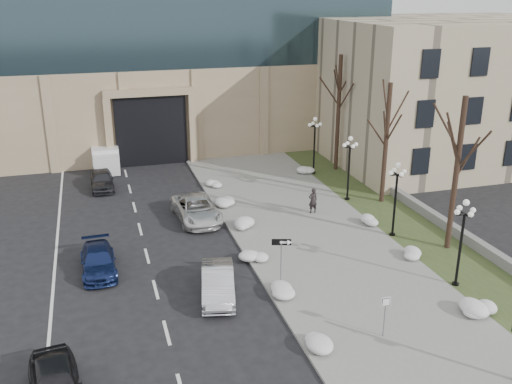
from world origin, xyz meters
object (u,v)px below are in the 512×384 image
(pedestrian, at_px, (313,201))
(lamppost_c, at_px, (349,160))
(one_way_sign, at_px, (285,248))
(car_b, at_px, (218,283))
(car_e, at_px, (102,180))
(lamppost_a, at_px, (462,231))
(car_c, at_px, (98,261))
(keep_sign, at_px, (385,308))
(lamppost_b, at_px, (396,189))
(box_truck, at_px, (105,156))
(lamppost_d, at_px, (315,138))
(car_d, at_px, (196,209))

(pedestrian, distance_m, lamppost_c, 4.32)
(one_way_sign, bearing_deg, car_b, -165.67)
(car_e, bearing_deg, lamppost_a, -51.43)
(pedestrian, bearing_deg, car_c, 12.11)
(keep_sign, distance_m, lamppost_a, 6.76)
(lamppost_b, bearing_deg, box_truck, 129.31)
(box_truck, bearing_deg, lamppost_b, -50.42)
(car_c, bearing_deg, pedestrian, 15.97)
(lamppost_d, bearing_deg, lamppost_a, -90.00)
(car_b, height_order, car_e, car_b)
(car_e, distance_m, lamppost_a, 26.71)
(box_truck, relative_size, one_way_sign, 2.26)
(car_c, height_order, keep_sign, keep_sign)
(car_d, xyz_separation_m, lamppost_a, (11.05, -12.53, 2.31))
(lamppost_a, relative_size, lamppost_d, 1.00)
(car_c, relative_size, keep_sign, 2.17)
(lamppost_a, relative_size, lamppost_b, 1.00)
(car_b, bearing_deg, pedestrian, 57.38)
(car_e, height_order, lamppost_d, lamppost_d)
(lamppost_a, xyz_separation_m, lamppost_d, (0.00, 19.50, 0.00))
(box_truck, height_order, lamppost_b, lamppost_b)
(lamppost_d, bearing_deg, one_way_sign, -116.29)
(car_d, relative_size, lamppost_d, 1.15)
(car_c, bearing_deg, keep_sign, -41.81)
(car_b, bearing_deg, keep_sign, -30.84)
(car_e, xyz_separation_m, lamppost_b, (16.76, -14.17, 2.37))
(keep_sign, relative_size, lamppost_a, 0.43)
(box_truck, height_order, lamppost_d, lamppost_d)
(car_d, bearing_deg, car_c, -142.02)
(car_e, bearing_deg, lamppost_b, -40.68)
(lamppost_c, bearing_deg, car_d, -177.58)
(car_b, xyz_separation_m, one_way_sign, (3.40, -0.15, 1.51))
(pedestrian, xyz_separation_m, keep_sign, (-2.43, -14.35, 0.50))
(one_way_sign, relative_size, lamppost_b, 0.57)
(keep_sign, bearing_deg, one_way_sign, 118.13)
(car_c, height_order, car_e, car_e)
(lamppost_b, bearing_deg, one_way_sign, -153.77)
(box_truck, height_order, lamppost_a, lamppost_a)
(car_d, bearing_deg, pedestrian, -13.07)
(car_d, distance_m, lamppost_b, 12.80)
(lamppost_d, bearing_deg, pedestrian, -112.21)
(car_b, xyz_separation_m, car_c, (-5.58, 4.35, -0.10))
(pedestrian, height_order, keep_sign, keep_sign)
(car_b, xyz_separation_m, pedestrian, (8.53, 8.79, 0.25))
(pedestrian, relative_size, lamppost_a, 0.37)
(box_truck, bearing_deg, car_d, -69.10)
(car_b, height_order, lamppost_d, lamppost_d)
(pedestrian, bearing_deg, box_truck, -54.85)
(box_truck, distance_m, one_way_sign, 25.29)
(car_b, relative_size, pedestrian, 2.57)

